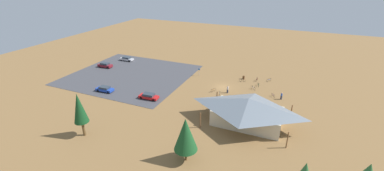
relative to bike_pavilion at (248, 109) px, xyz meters
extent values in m
plane|color=olive|center=(8.93, -14.20, -3.03)|extent=(160.00, 160.00, 0.00)
cube|color=#424247|center=(35.33, -12.18, -3.01)|extent=(32.13, 29.38, 0.05)
cube|color=beige|center=(0.00, 0.00, -1.47)|extent=(12.54, 7.13, 3.12)
pyramid|color=slate|center=(0.00, 0.00, 1.18)|extent=(15.65, 10.25, 2.18)
cylinder|color=brown|center=(-7.59, -4.89, -1.47)|extent=(0.20, 0.20, 3.12)
cylinder|color=brown|center=(7.59, -4.89, -1.47)|extent=(0.20, 0.20, 3.12)
cylinder|color=brown|center=(-7.59, 4.89, -1.47)|extent=(0.20, 0.20, 3.12)
cylinder|color=brown|center=(7.59, 4.89, -1.47)|extent=(0.20, 0.20, 3.12)
cylinder|color=brown|center=(5.44, -21.64, -2.58)|extent=(0.60, 0.60, 0.90)
cylinder|color=#99999E|center=(17.43, -19.10, -1.93)|extent=(0.08, 0.08, 2.20)
cube|color=#1959B2|center=(17.43, -19.10, -1.13)|extent=(0.56, 0.04, 0.40)
cylinder|color=brown|center=(25.56, 15.24, -1.64)|extent=(0.45, 0.45, 2.79)
cone|color=#14421E|center=(25.56, 15.24, 2.47)|extent=(2.45, 2.45, 5.43)
cylinder|color=brown|center=(6.36, 14.03, -2.01)|extent=(0.38, 0.38, 2.04)
cone|color=#194C23|center=(6.36, 14.03, 1.67)|extent=(3.59, 3.59, 5.32)
torus|color=black|center=(-2.98, -14.08, -2.70)|extent=(0.40, 0.57, 0.66)
torus|color=black|center=(-3.58, -13.16, -2.70)|extent=(0.40, 0.57, 0.66)
cylinder|color=#722D9E|center=(-3.28, -13.62, -2.59)|extent=(0.58, 0.86, 0.04)
cylinder|color=#722D9E|center=(-3.17, -13.78, -2.50)|extent=(0.04, 0.04, 0.40)
cube|color=black|center=(-3.17, -13.78, -2.30)|extent=(0.18, 0.21, 0.05)
cylinder|color=#722D9E|center=(-3.52, -13.25, -2.48)|extent=(0.04, 0.04, 0.43)
cylinder|color=black|center=(-3.52, -13.25, -2.27)|extent=(0.42, 0.29, 0.03)
torus|color=black|center=(-0.78, -22.11, -2.66)|extent=(0.46, 0.64, 0.75)
torus|color=black|center=(-1.39, -22.99, -2.66)|extent=(0.46, 0.64, 0.75)
cylinder|color=#2347B7|center=(-1.09, -22.55, -2.53)|extent=(0.59, 0.83, 0.04)
cylinder|color=#2347B7|center=(-0.98, -22.39, -2.44)|extent=(0.04, 0.04, 0.44)
cube|color=black|center=(-0.98, -22.39, -2.21)|extent=(0.18, 0.21, 0.05)
cylinder|color=#2347B7|center=(-1.33, -22.90, -2.40)|extent=(0.04, 0.04, 0.52)
cylinder|color=black|center=(-1.33, -22.90, -2.14)|extent=(0.41, 0.30, 0.03)
torus|color=black|center=(2.17, -16.35, -2.67)|extent=(0.56, 0.51, 0.72)
torus|color=black|center=(1.38, -15.65, -2.67)|extent=(0.56, 0.51, 0.72)
cylinder|color=#B7B7BC|center=(1.77, -16.00, -2.55)|extent=(0.75, 0.67, 0.04)
cylinder|color=#B7B7BC|center=(1.92, -16.12, -2.45)|extent=(0.04, 0.04, 0.45)
cube|color=black|center=(1.92, -16.12, -2.22)|extent=(0.20, 0.19, 0.05)
cylinder|color=#B7B7BC|center=(1.46, -15.72, -2.43)|extent=(0.04, 0.04, 0.48)
cylinder|color=black|center=(1.46, -15.72, -2.19)|extent=(0.34, 0.38, 0.03)
torus|color=black|center=(1.12, -19.05, -2.68)|extent=(0.25, 0.67, 0.69)
torus|color=black|center=(0.77, -18.01, -2.68)|extent=(0.25, 0.67, 0.69)
cylinder|color=#1E7F38|center=(0.94, -18.53, -2.57)|extent=(0.35, 0.97, 0.04)
cylinder|color=#1E7F38|center=(1.01, -18.71, -2.49)|extent=(0.04, 0.04, 0.39)
cube|color=black|center=(1.01, -18.71, -2.30)|extent=(0.14, 0.21, 0.05)
cylinder|color=#1E7F38|center=(0.81, -18.11, -2.43)|extent=(0.04, 0.04, 0.50)
cylinder|color=black|center=(0.81, -18.11, -2.19)|extent=(0.47, 0.18, 0.03)
torus|color=black|center=(1.94, -21.13, -2.67)|extent=(0.09, 0.71, 0.71)
torus|color=black|center=(1.87, -22.22, -2.67)|extent=(0.09, 0.71, 0.71)
cylinder|color=red|center=(1.90, -21.67, -2.56)|extent=(0.11, 1.00, 0.04)
cylinder|color=red|center=(1.92, -21.48, -2.49)|extent=(0.04, 0.04, 0.37)
cube|color=black|center=(1.92, -21.48, -2.31)|extent=(0.09, 0.21, 0.05)
cylinder|color=red|center=(1.87, -22.11, -2.44)|extent=(0.04, 0.04, 0.46)
cylinder|color=black|center=(1.87, -22.11, -2.21)|extent=(0.48, 0.07, 0.03)
torus|color=black|center=(10.18, -11.25, -2.68)|extent=(0.37, 0.63, 0.70)
torus|color=black|center=(10.64, -10.38, -2.68)|extent=(0.37, 0.63, 0.70)
cylinder|color=orange|center=(10.41, -10.82, -2.57)|extent=(0.46, 0.82, 0.04)
cylinder|color=orange|center=(10.33, -10.97, -2.46)|extent=(0.04, 0.04, 0.44)
cube|color=black|center=(10.33, -10.97, -2.24)|extent=(0.17, 0.21, 0.05)
cylinder|color=orange|center=(10.60, -10.47, -2.47)|extent=(0.04, 0.04, 0.43)
cylinder|color=black|center=(10.60, -10.47, -2.25)|extent=(0.44, 0.26, 0.03)
torus|color=black|center=(8.23, -8.84, -2.66)|extent=(0.22, 0.73, 0.75)
torus|color=black|center=(8.48, -9.84, -2.66)|extent=(0.22, 0.73, 0.75)
cylinder|color=silver|center=(8.36, -9.34, -2.53)|extent=(0.27, 0.92, 0.04)
cylinder|color=silver|center=(8.31, -9.16, -2.44)|extent=(0.04, 0.04, 0.44)
cube|color=black|center=(8.31, -9.16, -2.21)|extent=(0.13, 0.21, 0.05)
cylinder|color=silver|center=(8.46, -9.74, -2.41)|extent=(0.04, 0.04, 0.50)
cylinder|color=black|center=(8.46, -9.74, -2.16)|extent=(0.47, 0.15, 0.03)
torus|color=black|center=(0.01, -12.00, -2.69)|extent=(0.37, 0.62, 0.69)
torus|color=black|center=(-0.46, -11.17, -2.69)|extent=(0.37, 0.62, 0.69)
cylinder|color=#197A7F|center=(-0.23, -11.58, -2.57)|extent=(0.47, 0.78, 0.04)
cylinder|color=#197A7F|center=(-0.14, -11.73, -2.50)|extent=(0.04, 0.04, 0.38)
cube|color=black|center=(-0.14, -11.73, -2.31)|extent=(0.17, 0.21, 0.05)
cylinder|color=#197A7F|center=(-0.42, -11.25, -2.48)|extent=(0.04, 0.04, 0.41)
cylinder|color=black|center=(-0.42, -11.25, -2.28)|extent=(0.43, 0.26, 0.03)
torus|color=black|center=(5.84, -19.58, -2.71)|extent=(0.64, 0.16, 0.64)
torus|color=black|center=(4.90, -19.76, -2.71)|extent=(0.64, 0.16, 0.64)
cylinder|color=black|center=(5.37, -19.67, -2.60)|extent=(0.87, 0.20, 0.04)
cylinder|color=black|center=(5.54, -19.64, -2.50)|extent=(0.04, 0.04, 0.42)
cube|color=black|center=(5.54, -19.64, -2.29)|extent=(0.21, 0.12, 0.05)
cylinder|color=black|center=(4.99, -19.74, -2.47)|extent=(0.04, 0.04, 0.47)
cylinder|color=black|center=(4.99, -19.74, -2.24)|extent=(0.12, 0.48, 0.03)
cube|color=#BCBCC1|center=(43.98, -21.96, -2.48)|extent=(4.48, 1.72, 0.57)
cube|color=#2D3842|center=(43.98, -21.96, -1.95)|extent=(2.51, 1.51, 0.49)
cylinder|color=black|center=(45.50, -21.23, -2.66)|extent=(0.64, 0.22, 0.64)
cylinder|color=black|center=(45.50, -22.71, -2.66)|extent=(0.64, 0.22, 0.64)
cylinder|color=black|center=(42.46, -21.21, -2.66)|extent=(0.64, 0.22, 0.64)
cylinder|color=black|center=(42.46, -22.69, -2.66)|extent=(0.64, 0.22, 0.64)
cube|color=#1E42B2|center=(34.56, -0.54, -2.48)|extent=(4.38, 1.92, 0.57)
cube|color=#2D3842|center=(34.56, -0.54, -1.96)|extent=(2.48, 1.62, 0.46)
cylinder|color=black|center=(35.98, 0.28, -2.66)|extent=(0.65, 0.25, 0.64)
cylinder|color=black|center=(36.05, -1.21, -2.66)|extent=(0.65, 0.25, 0.64)
cylinder|color=black|center=(33.06, 0.14, -2.66)|extent=(0.65, 0.25, 0.64)
cylinder|color=black|center=(33.13, -1.36, -2.66)|extent=(0.65, 0.25, 0.64)
cube|color=red|center=(22.65, -1.34, -2.48)|extent=(4.60, 1.96, 0.55)
cube|color=#2D3842|center=(22.65, -1.34, -1.94)|extent=(2.61, 1.65, 0.53)
cylinder|color=black|center=(24.14, -0.51, -2.66)|extent=(0.65, 0.25, 0.64)
cylinder|color=black|center=(24.22, -2.01, -2.66)|extent=(0.65, 0.25, 0.64)
cylinder|color=black|center=(21.07, -0.67, -2.66)|extent=(0.65, 0.25, 0.64)
cylinder|color=black|center=(21.16, -2.18, -2.66)|extent=(0.65, 0.25, 0.64)
cube|color=maroon|center=(46.11, -14.12, -2.42)|extent=(4.45, 1.92, 0.68)
cube|color=#2D3842|center=(46.11, -14.12, -1.81)|extent=(2.52, 1.63, 0.55)
cylinder|color=black|center=(47.57, -13.30, -2.66)|extent=(0.65, 0.25, 0.64)
cylinder|color=black|center=(47.63, -14.82, -2.66)|extent=(0.65, 0.25, 0.64)
cylinder|color=black|center=(44.59, -13.42, -2.66)|extent=(0.65, 0.25, 0.64)
cylinder|color=black|center=(44.65, -14.94, -2.66)|extent=(0.65, 0.25, 0.64)
cube|color=#2D3347|center=(-5.12, -13.07, -2.59)|extent=(0.40, 0.39, 0.89)
cylinder|color=blue|center=(-5.12, -13.07, -1.86)|extent=(0.36, 0.36, 0.57)
sphere|color=tan|center=(-5.12, -13.07, -1.45)|extent=(0.24, 0.24, 0.24)
cube|color=#2D3347|center=(-2.12, -8.42, -2.62)|extent=(0.31, 0.37, 0.82)
cylinder|color=green|center=(-2.12, -8.42, -1.87)|extent=(0.36, 0.36, 0.68)
sphere|color=tan|center=(-2.12, -8.42, -1.41)|extent=(0.24, 0.24, 0.24)
cube|color=#2D3347|center=(7.05, -11.53, -2.60)|extent=(0.40, 0.37, 0.86)
cylinder|color=silver|center=(7.05, -11.53, -1.82)|extent=(0.36, 0.36, 0.70)
sphere|color=tan|center=(7.05, -11.53, -1.35)|extent=(0.24, 0.24, 0.24)
camera|label=1|loc=(-6.72, 42.12, 23.39)|focal=23.69mm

